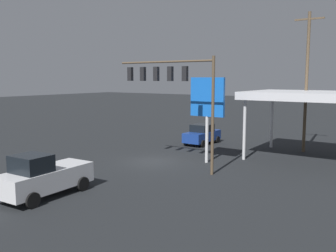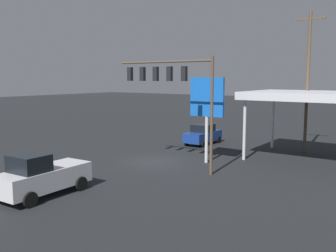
{
  "view_description": "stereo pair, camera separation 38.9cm",
  "coord_description": "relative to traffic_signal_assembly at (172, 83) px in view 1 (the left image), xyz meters",
  "views": [
    {
      "loc": [
        -16.83,
        22.37,
        6.34
      ],
      "look_at": [
        0.0,
        -2.0,
        2.52
      ],
      "focal_mm": 40.0,
      "sensor_mm": 36.0,
      "label": 1
    },
    {
      "loc": [
        -17.15,
        22.15,
        6.34
      ],
      "look_at": [
        0.0,
        -2.0,
        2.52
      ],
      "focal_mm": 40.0,
      "sensor_mm": 36.0,
      "label": 2
    }
  ],
  "objects": [
    {
      "name": "gas_station_canopy",
      "position": [
        -7.9,
        -8.59,
        -1.05
      ],
      "size": [
        10.86,
        7.47,
        5.28
      ],
      "color": "silver",
      "rests_on": "ground"
    },
    {
      "name": "utility_pole",
      "position": [
        -6.06,
        -11.33,
        0.21
      ],
      "size": [
        2.4,
        0.26,
        11.77
      ],
      "color": "brown",
      "rests_on": "ground"
    },
    {
      "name": "sedan_waiting",
      "position": [
        3.0,
        -9.6,
        -5.02
      ],
      "size": [
        2.08,
        4.41,
        1.93
      ],
      "rotation": [
        0.0,
        0.0,
        1.57
      ],
      "color": "navy",
      "rests_on": "ground"
    },
    {
      "name": "traffic_signal_assembly",
      "position": [
        0.0,
        0.0,
        0.0
      ],
      "size": [
        7.78,
        0.43,
        7.74
      ],
      "color": "brown",
      "rests_on": "ground"
    },
    {
      "name": "pickup_parked",
      "position": [
        2.05,
        9.25,
        -4.86
      ],
      "size": [
        2.43,
        5.28,
        2.4
      ],
      "rotation": [
        0.0,
        0.0,
        1.61
      ],
      "color": "silver",
      "rests_on": "ground"
    },
    {
      "name": "price_sign",
      "position": [
        -1.19,
        -2.89,
        -1.31
      ],
      "size": [
        2.73,
        0.27,
        6.37
      ],
      "color": "silver",
      "rests_on": "ground"
    },
    {
      "name": "ground_plane",
      "position": [
        2.34,
        -0.88,
        -5.97
      ],
      "size": [
        200.0,
        200.0,
        0.0
      ],
      "primitive_type": "plane",
      "color": "black"
    }
  ]
}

